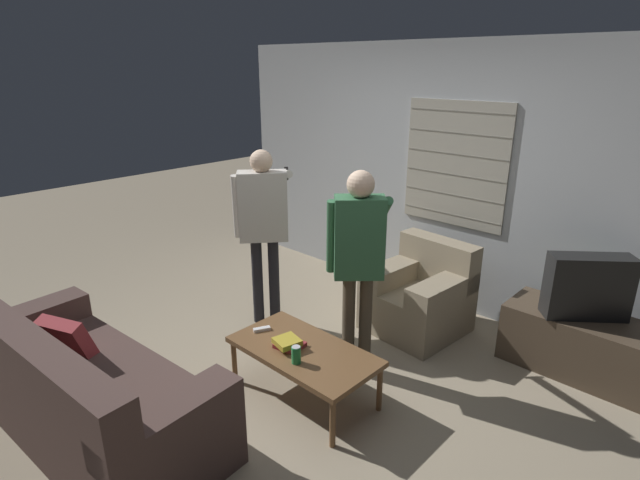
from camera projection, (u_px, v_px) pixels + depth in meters
The scene contains 12 objects.
ground_plane at pixel (289, 378), 3.92m from camera, with size 16.00×16.00×0.00m, color gray.
wall_back at pixel (438, 178), 4.88m from camera, with size 5.20×0.08×2.55m.
couch_blue at pixel (84, 392), 3.24m from camera, with size 2.08×1.00×0.86m.
armchair_beige at pixel (420, 296), 4.58m from camera, with size 0.83×0.84×0.82m.
coffee_table at pixel (304, 353), 3.60m from camera, with size 1.09×0.57×0.40m.
tv_stand at pixel (577, 343), 3.95m from camera, with size 1.08×0.50×0.48m.
tv at pixel (588, 287), 3.79m from camera, with size 0.60×0.54×0.50m.
person_left_standing at pixel (263, 216), 4.47m from camera, with size 0.53×0.82×1.64m.
person_right_standing at pixel (359, 250), 3.71m from camera, with size 0.46×0.74×1.63m.
book_stack at pixel (288, 343), 3.59m from camera, with size 0.21×0.22×0.07m.
soda_can at pixel (296, 355), 3.40m from camera, with size 0.07×0.07×0.13m.
spare_remote at pixel (262, 329), 3.83m from camera, with size 0.09×0.13×0.02m.
Camera 1 is at (2.46, -2.26, 2.33)m, focal length 28.00 mm.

